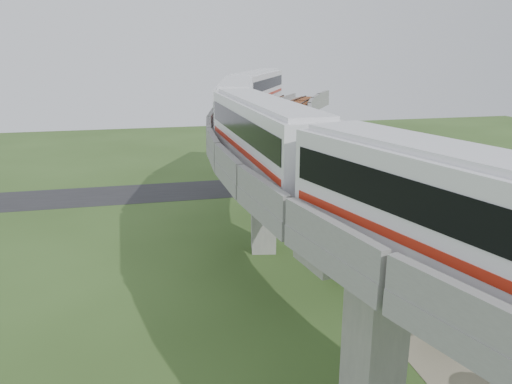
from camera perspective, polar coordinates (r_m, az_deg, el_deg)
ground at (r=33.66m, az=3.55°, el=-13.47°), size 160.00×160.00×0.00m
dirt_lot at (r=38.16m, az=25.53°, el=-11.34°), size 18.00×26.00×0.04m
asphalt_road at (r=60.92m, az=-4.32°, el=0.38°), size 60.00×8.00×0.03m
viaduct at (r=31.49m, az=10.58°, el=1.97°), size 19.58×73.98×11.40m
metro_train at (r=33.91m, az=2.65°, el=8.85°), size 12.74×61.15×3.64m
fence at (r=36.98m, az=18.48°, el=-10.15°), size 3.87×38.73×1.50m
tree_0 at (r=54.91m, az=8.88°, el=0.28°), size 1.93×1.93×2.54m
tree_1 at (r=47.08m, az=9.43°, el=-1.75°), size 2.05×2.05×3.16m
tree_2 at (r=37.51m, az=10.92°, el=-7.12°), size 2.78×2.78×3.16m
tree_3 at (r=30.76m, az=20.56°, el=-12.31°), size 2.58×2.58×3.61m
car_white at (r=33.44m, az=24.01°, el=-14.08°), size 1.48×3.24×1.08m
car_dark at (r=41.55m, az=25.22°, el=-8.11°), size 4.19×2.16×1.16m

